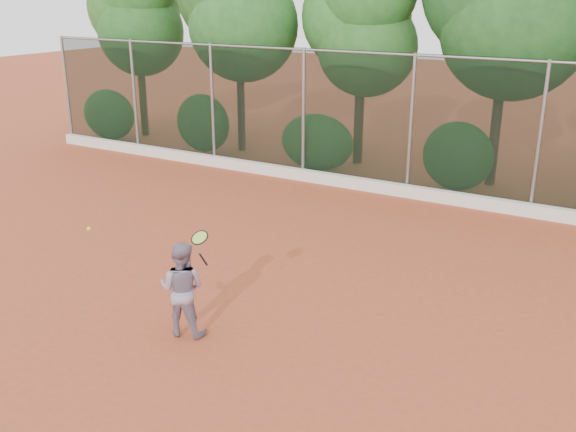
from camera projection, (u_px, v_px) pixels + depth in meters
The scene contains 7 objects.
ground at pixel (258, 305), 10.56m from camera, with size 80.00×80.00×0.00m, color #A94628.
concrete_curb at pixel (404, 191), 16.07m from camera, with size 24.00×0.20×0.30m, color silver.
tennis_player at pixel (182, 289), 9.46m from camera, with size 0.71×0.55×1.46m, color gray.
chainlink_fence at pixel (411, 122), 15.65m from camera, with size 24.09×0.09×3.50m.
foliage_backdrop at pixel (423, 10), 16.68m from camera, with size 23.70×3.63×7.55m.
tennis_racket at pixel (200, 240), 8.83m from camera, with size 0.27×0.26×0.55m.
tennis_ball_in_flight at pixel (89, 229), 10.17m from camera, with size 0.07×0.07×0.07m.
Camera 1 is at (5.18, -7.94, 4.89)m, focal length 40.00 mm.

